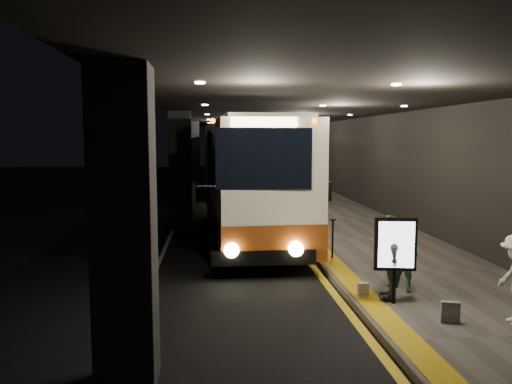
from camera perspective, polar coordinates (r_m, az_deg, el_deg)
name	(u,v)px	position (r m, az deg, el deg)	size (l,w,h in m)	color
ground	(223,252)	(15.22, -3.76, -6.80)	(90.00, 90.00, 0.00)	black
lane_line_white	(175,224)	(20.18, -9.20, -3.61)	(0.12, 50.00, 0.01)	silver
kerb_stripe_yellow	(279,222)	(20.29, 2.59, -3.48)	(0.18, 50.00, 0.01)	gold
sidewalk	(337,220)	(20.73, 9.19, -3.15)	(4.50, 50.00, 0.15)	#514C44
tactile_strip	(291,218)	(20.34, 3.99, -3.03)	(0.50, 50.00, 0.01)	gold
terminal_wall	(392,148)	(21.13, 15.28, 4.86)	(0.10, 50.00, 6.00)	black
support_columns	(180,171)	(18.91, -8.63, 2.44)	(0.80, 24.80, 4.40)	black
canopy	(283,108)	(20.06, 3.09, 9.58)	(9.00, 50.00, 0.40)	black
coach_main	(246,181)	(17.93, -1.12, 1.29)	(3.15, 12.67, 3.92)	beige
coach_second	(232,163)	(32.41, -2.81, 3.32)	(2.54, 11.80, 3.70)	beige
passenger_boarding	(312,218)	(15.83, 6.37, -3.02)	(0.54, 0.36, 1.49)	#DA7065
passenger_waiting_green	(403,256)	(11.16, 16.44, -7.05)	(0.75, 0.46, 1.54)	#407350
passenger_waiting_grey	(390,257)	(10.55, 15.08, -7.21)	(1.02, 0.52, 1.74)	#58575D
bag_polka	(450,312)	(9.76, 21.31, -12.66)	(0.32, 0.14, 0.38)	black
bag_plain	(363,289)	(10.80, 12.12, -10.82)	(0.22, 0.13, 0.28)	beige
info_sign	(395,246)	(10.23, 15.64, -5.96)	(0.82, 0.24, 1.73)	black
stanchion_post	(333,239)	(13.77, 8.75, -5.33)	(0.05, 0.05, 1.07)	black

